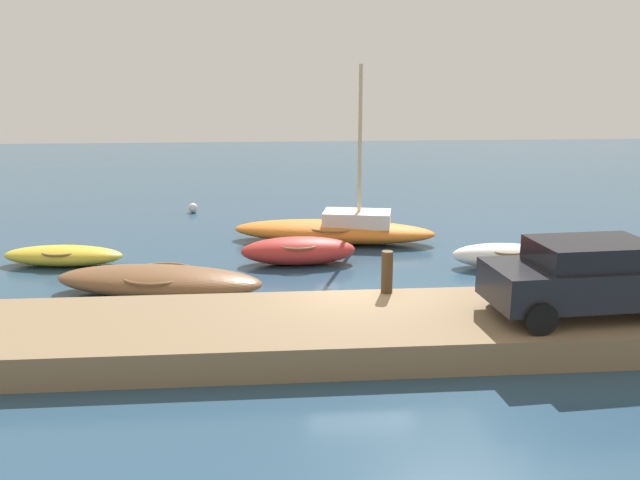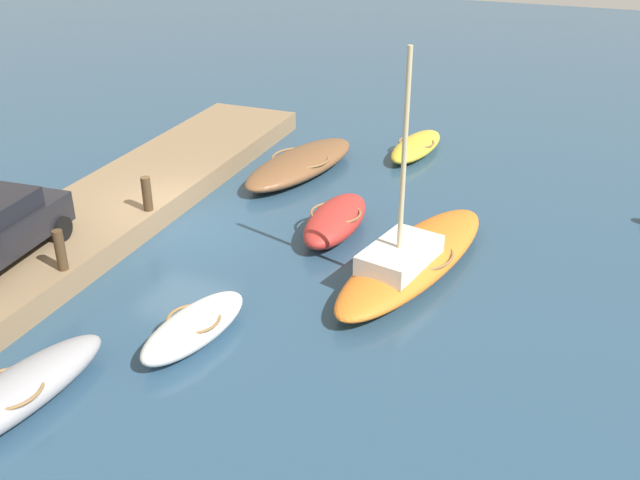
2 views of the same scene
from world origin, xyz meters
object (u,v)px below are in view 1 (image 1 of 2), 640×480
Objects in this scene: dinghy_white at (506,256)px; sailboat_orange at (336,229)px; rowboat_yellow at (63,255)px; mooring_post_mid_west at (540,267)px; marker_buoy at (193,208)px; parked_car at (589,276)px; rowboat_red at (298,250)px; motorboat_brown at (159,281)px; mooring_post_west at (387,272)px.

sailboat_orange reaches higher than dinghy_white.
dinghy_white is 13.01m from rowboat_yellow.
sailboat_orange is 6.92× the size of mooring_post_mid_west.
dinghy_white is 13.41m from marker_buoy.
mooring_post_mid_west is 1.85m from parked_car.
sailboat_orange is at bearing 60.78° from rowboat_red.
dinghy_white is 0.57× the size of motorboat_brown.
rowboat_yellow is 0.65× the size of motorboat_brown.
sailboat_orange is at bearing 152.37° from dinghy_white.
parked_car is (9.33, -4.06, 1.11)m from motorboat_brown.
rowboat_yellow is 4.46m from motorboat_brown.
parked_car reaches higher than motorboat_brown.
rowboat_red is 2.94m from sailboat_orange.
sailboat_orange reaches higher than rowboat_red.
rowboat_red is 8.98m from marker_buoy.
motorboat_brown reaches higher than rowboat_yellow.
mooring_post_mid_west is (3.59, 0.00, 0.02)m from mooring_post_west.
motorboat_brown is at bearing -145.19° from rowboat_red.
rowboat_red is 8.85× the size of marker_buoy.
mooring_post_west is 0.96× the size of mooring_post_mid_west.
mooring_post_west reaches higher than marker_buoy.
rowboat_red is 4.54m from motorboat_brown.
marker_buoy is (-9.24, 12.96, -0.96)m from mooring_post_mid_west.
motorboat_brown is at bearing 152.72° from parked_car.
mooring_post_mid_west is 15.95m from marker_buoy.
marker_buoy is at bearing 147.74° from dinghy_white.
rowboat_yellow is 0.86× the size of parked_car.
dinghy_white is at bearing -9.82° from rowboat_red.
dinghy_white is 8.35× the size of marker_buoy.
rowboat_yellow is at bearing -111.83° from marker_buoy.
sailboat_orange is at bearing 57.56° from motorboat_brown.
dinghy_white is at bearing -42.65° from marker_buoy.
mooring_post_mid_west reaches higher than dinghy_white.
dinghy_white is at bearing 42.59° from mooring_post_west.
marker_buoy is at bearing 113.55° from mooring_post_west.
parked_car is at bearing -22.77° from rowboat_yellow.
parked_car is (4.20, -9.25, 1.03)m from sailboat_orange.
motorboat_brown is 5.82× the size of mooring_post_west.
rowboat_yellow is 3.76× the size of mooring_post_west.
parked_car is at bearing -57.24° from marker_buoy.
rowboat_yellow is 9.48× the size of marker_buoy.
mooring_post_west is at bearing 180.00° from mooring_post_mid_west.
sailboat_orange is 7.66m from marker_buoy.
sailboat_orange is 18.23× the size of marker_buoy.
mooring_post_mid_west is (9.07, -2.26, 0.78)m from motorboat_brown.
motorboat_brown is (-3.71, -2.62, -0.04)m from rowboat_red.
dinghy_white is 3.17× the size of mooring_post_mid_west.
sailboat_orange is (1.42, 2.57, 0.03)m from rowboat_red.
mooring_post_west is at bearing -24.65° from rowboat_yellow.
motorboat_brown is at bearing -89.09° from marker_buoy.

